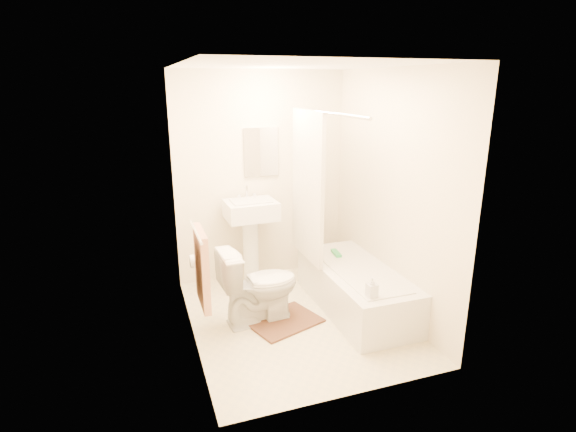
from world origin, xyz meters
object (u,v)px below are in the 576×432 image
object	(u,v)px
bathtub	(355,288)
soap_bottle	(372,288)
toilet	(259,285)
bath_mat	(284,321)
sink	(251,239)

from	to	relation	value
bathtub	soap_bottle	world-z (taller)	soap_bottle
toilet	soap_bottle	bearing A→B (deg)	-134.09
toilet	bath_mat	size ratio (longest dim) A/B	1.16
toilet	bathtub	size ratio (longest dim) A/B	0.49
toilet	soap_bottle	xyz separation A→B (m)	(0.84, -0.69, 0.16)
bathtub	soap_bottle	bearing A→B (deg)	-105.55
toilet	sink	world-z (taller)	sink
toilet	bath_mat	distance (m)	0.44
sink	bathtub	distance (m)	1.31
sink	bath_mat	world-z (taller)	sink
toilet	bathtub	distance (m)	1.02
bathtub	bath_mat	distance (m)	0.82
toilet	bath_mat	world-z (taller)	toilet
sink	soap_bottle	size ratio (longest dim) A/B	5.72
bath_mat	soap_bottle	bearing A→B (deg)	-42.99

